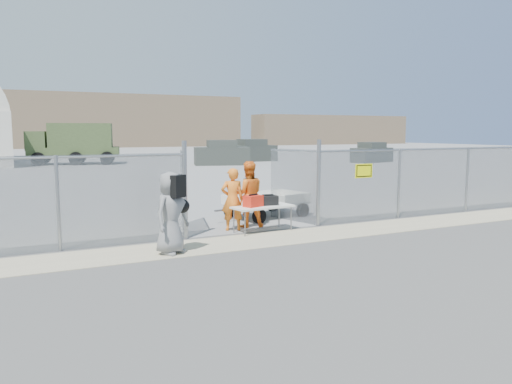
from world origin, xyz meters
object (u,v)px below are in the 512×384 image
utility_trailer (267,205)px  folding_table (263,219)px  security_worker_left (232,200)px  security_worker_right (248,194)px  visitor (171,213)px

utility_trailer → folding_table: bearing=-133.1°
security_worker_left → security_worker_right: bearing=-138.8°
visitor → utility_trailer: (4.12, 3.35, -0.52)m
folding_table → utility_trailer: bearing=52.9°
security_worker_right → utility_trailer: (1.24, 1.25, -0.54)m
security_worker_left → utility_trailer: bearing=-124.3°
security_worker_right → utility_trailer: 1.84m
folding_table → security_worker_left: security_worker_left is taller
security_worker_right → visitor: bearing=50.2°
security_worker_right → utility_trailer: security_worker_right is taller
folding_table → visitor: (-2.94, -1.29, 0.56)m
folding_table → utility_trailer: size_ratio=0.51×
security_worker_left → visitor: bearing=54.5°
utility_trailer → visitor: bearing=-154.2°
folding_table → utility_trailer: utility_trailer is taller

